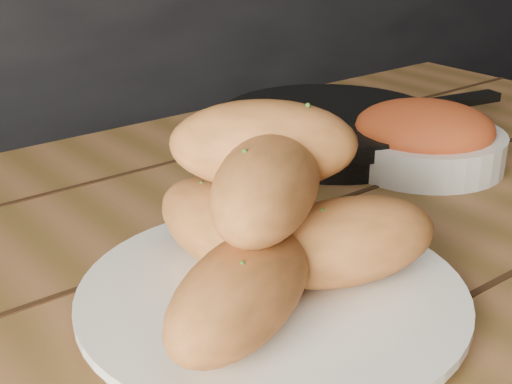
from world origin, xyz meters
The scene contains 6 objects.
counter centered at (0.00, 1.70, 0.45)m, with size 2.80×0.60×0.90m, color black.
table centered at (-0.39, 0.69, 0.65)m, with size 1.38×0.92×0.75m.
plate centered at (-0.47, 0.68, 0.76)m, with size 0.30×0.30×0.02m.
bread_rolls centered at (-0.47, 0.68, 0.83)m, with size 0.27×0.23×0.14m.
skillet centered at (-0.18, 0.92, 0.77)m, with size 0.40×0.27×0.05m.
bowl centered at (-0.14, 0.81, 0.78)m, with size 0.19×0.19×0.07m.
Camera 1 is at (-0.77, 0.32, 1.04)m, focal length 50.00 mm.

